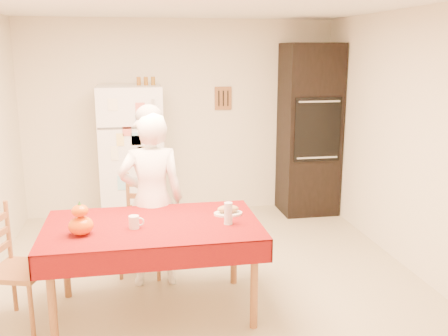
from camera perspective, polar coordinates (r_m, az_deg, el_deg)
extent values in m
plane|color=#C3B58D|center=(4.72, -1.84, -13.16)|extent=(4.50, 4.50, 0.00)
cube|color=beige|center=(6.52, -4.91, 5.69)|extent=(4.00, 0.02, 2.50)
cube|color=beige|center=(2.20, 6.85, -9.51)|extent=(4.00, 0.02, 2.50)
cube|color=beige|center=(5.01, 21.31, 2.56)|extent=(0.02, 4.50, 2.50)
cube|color=white|center=(4.25, -2.10, 18.63)|extent=(4.00, 4.50, 0.02)
cube|color=brown|center=(6.55, -0.10, 7.97)|extent=(0.22, 0.02, 0.30)
cube|color=white|center=(6.19, -10.49, 1.36)|extent=(0.75, 0.70, 1.70)
cube|color=silver|center=(5.74, -8.09, 6.60)|extent=(0.03, 0.03, 0.25)
cube|color=silver|center=(5.87, -7.85, -0.69)|extent=(0.03, 0.03, 0.60)
cube|color=black|center=(6.59, 9.68, 4.31)|extent=(0.70, 0.60, 2.20)
cube|color=black|center=(6.30, 10.66, 4.33)|extent=(0.59, 0.02, 0.80)
cylinder|color=brown|center=(3.87, -19.07, -14.32)|extent=(0.06, 0.06, 0.71)
cylinder|color=brown|center=(4.57, -17.66, -9.85)|extent=(0.06, 0.06, 0.71)
cylinder|color=brown|center=(3.92, 3.46, -13.23)|extent=(0.06, 0.06, 0.71)
cylinder|color=brown|center=(4.61, 1.12, -9.00)|extent=(0.06, 0.06, 0.71)
cube|color=brown|center=(4.03, -8.16, -6.76)|extent=(1.60, 0.90, 0.04)
cube|color=#5D050F|center=(4.02, -8.17, -6.41)|extent=(1.70, 1.00, 0.01)
cylinder|color=brown|center=(4.83, -11.75, -10.02)|extent=(0.04, 0.04, 0.43)
cylinder|color=brown|center=(5.13, -10.67, -8.55)|extent=(0.04, 0.04, 0.43)
cylinder|color=brown|center=(4.74, -7.51, -10.29)|extent=(0.04, 0.04, 0.43)
cylinder|color=brown|center=(5.05, -6.69, -8.77)|extent=(0.04, 0.04, 0.43)
cube|color=brown|center=(4.85, -9.26, -6.82)|extent=(0.51, 0.50, 0.04)
cube|color=brown|center=(4.93, -8.89, -3.42)|extent=(0.36, 0.12, 0.50)
cylinder|color=brown|center=(4.11, -21.15, -15.02)|extent=(0.04, 0.04, 0.43)
cylinder|color=brown|center=(4.39, -18.92, -12.94)|extent=(0.04, 0.04, 0.43)
cylinder|color=brown|center=(4.54, -22.87, -12.37)|extent=(0.04, 0.04, 0.43)
cube|color=brown|center=(4.23, -22.34, -10.78)|extent=(0.51, 0.52, 0.04)
imported|color=white|center=(4.51, -8.27, -3.66)|extent=(0.58, 0.38, 1.60)
cylinder|color=silver|center=(3.93, -10.25, -6.11)|extent=(0.08, 0.08, 0.10)
ellipsoid|color=#E86105|center=(3.88, -16.03, -6.35)|extent=(0.19, 0.19, 0.14)
ellipsoid|color=#DD3805|center=(3.85, -16.14, -4.72)|extent=(0.12, 0.12, 0.09)
cylinder|color=silver|center=(3.95, 0.49, -5.20)|extent=(0.07, 0.07, 0.18)
cylinder|color=white|center=(4.20, 0.47, -5.22)|extent=(0.24, 0.24, 0.02)
ellipsoid|color=#A67851|center=(4.18, 0.47, -4.70)|extent=(0.18, 0.10, 0.06)
cylinder|color=#94581B|center=(6.13, -9.72, 9.77)|extent=(0.05, 0.05, 0.10)
cylinder|color=#8D5919|center=(6.13, -8.92, 9.80)|extent=(0.05, 0.05, 0.10)
cylinder|color=brown|center=(6.13, -8.11, 9.83)|extent=(0.05, 0.05, 0.10)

